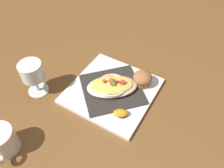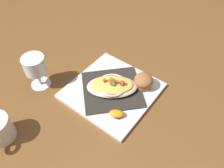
{
  "view_description": "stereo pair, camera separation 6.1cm",
  "coord_description": "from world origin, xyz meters",
  "views": [
    {
      "loc": [
        0.19,
        -0.49,
        0.63
      ],
      "look_at": [
        0.0,
        0.0,
        0.04
      ],
      "focal_mm": 35.61,
      "sensor_mm": 36.0,
      "label": 1
    },
    {
      "loc": [
        0.24,
        -0.47,
        0.63
      ],
      "look_at": [
        0.0,
        0.0,
        0.04
      ],
      "focal_mm": 35.61,
      "sensor_mm": 36.0,
      "label": 2
    }
  ],
  "objects": [
    {
      "name": "folded_napkin",
      "position": [
        0.0,
        0.0,
        0.01
      ],
      "size": [
        0.29,
        0.29,
        0.0
      ],
      "primitive_type": "cube",
      "rotation": [
        0.0,
        0.0,
        0.64
      ],
      "color": "#2D2A26",
      "rests_on": "square_plate"
    },
    {
      "name": "ground_plane",
      "position": [
        0.0,
        0.0,
        0.0
      ],
      "size": [
        2.6,
        2.6,
        0.0
      ],
      "primitive_type": "plane",
      "color": "brown"
    },
    {
      "name": "stemmed_glass",
      "position": [
        -0.26,
        -0.09,
        0.09
      ],
      "size": [
        0.08,
        0.08,
        0.13
      ],
      "color": "white",
      "rests_on": "ground_plane"
    },
    {
      "name": "orange_garnish",
      "position": [
        0.07,
        -0.09,
        0.02
      ],
      "size": [
        0.06,
        0.05,
        0.02
      ],
      "color": "#4E1B56",
      "rests_on": "square_plate"
    },
    {
      "name": "square_plate",
      "position": [
        0.0,
        0.0,
        0.01
      ],
      "size": [
        0.34,
        0.34,
        0.01
      ],
      "primitive_type": "cube",
      "rotation": [
        0.0,
        0.0,
        -0.17
      ],
      "color": "white",
      "rests_on": "ground_plane"
    },
    {
      "name": "gratin_dish",
      "position": [
        0.0,
        0.0,
        0.03
      ],
      "size": [
        0.21,
        0.18,
        0.04
      ],
      "color": "beige",
      "rests_on": "folded_napkin"
    },
    {
      "name": "muffin",
      "position": [
        0.09,
        0.07,
        0.04
      ],
      "size": [
        0.07,
        0.07,
        0.06
      ],
      "color": "#98653E",
      "rests_on": "square_plate"
    }
  ]
}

